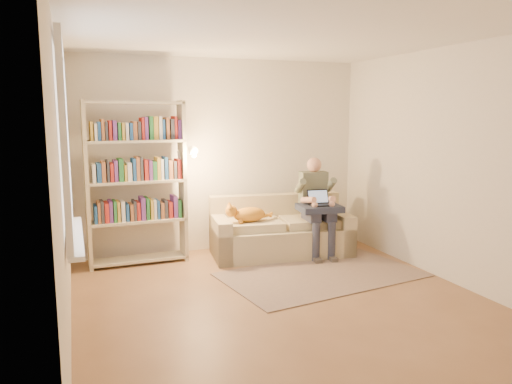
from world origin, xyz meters
name	(u,v)px	position (x,y,z in m)	size (l,w,h in m)	color
floor	(286,304)	(0.00, 0.00, 0.00)	(4.50, 4.50, 0.00)	brown
ceiling	(288,32)	(0.00, 0.00, 2.60)	(4.00, 4.50, 0.02)	white
wall_left	(62,184)	(-2.00, 0.00, 1.30)	(0.02, 4.50, 2.60)	silver
wall_right	(455,166)	(2.00, 0.00, 1.30)	(0.02, 4.50, 2.60)	silver
wall_back	(221,156)	(0.00, 2.25, 1.30)	(4.00, 0.02, 2.60)	silver
wall_front	(457,221)	(0.00, -2.25, 1.30)	(4.00, 0.02, 2.60)	silver
window	(69,172)	(-1.95, 0.20, 1.38)	(0.12, 1.52, 1.69)	white
sofa	(280,233)	(0.65, 1.67, 0.28)	(1.90, 1.03, 0.77)	#C3B38A
person	(316,201)	(1.08, 1.48, 0.73)	(0.41, 0.60, 1.29)	slate
cat	(250,214)	(0.20, 1.61, 0.59)	(0.66, 0.27, 0.24)	#FFA931
blanket	(315,208)	(1.01, 1.37, 0.66)	(0.53, 0.44, 0.08)	#242A3F
laptop	(315,201)	(1.01, 1.38, 0.75)	(0.31, 0.28, 0.23)	black
bookshelf	(136,175)	(-1.18, 1.90, 1.12)	(1.35, 0.37, 2.03)	beige
rug	(322,275)	(0.75, 0.67, 0.01)	(2.26, 1.33, 0.01)	gray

